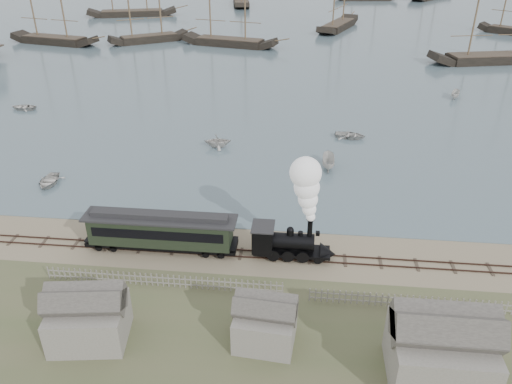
# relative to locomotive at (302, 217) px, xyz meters

# --- Properties ---
(ground) EXTENTS (600.00, 600.00, 0.00)m
(ground) POSITION_rel_locomotive_xyz_m (-4.14, 2.00, -4.14)
(ground) COLOR gray
(ground) RESTS_ON ground
(rail_track) EXTENTS (120.00, 1.80, 0.16)m
(rail_track) POSITION_rel_locomotive_xyz_m (-4.14, 0.00, -4.10)
(rail_track) COLOR #3B2720
(rail_track) RESTS_ON ground
(picket_fence_west) EXTENTS (19.00, 0.10, 1.20)m
(picket_fence_west) POSITION_rel_locomotive_xyz_m (-10.64, -5.00, -4.14)
(picket_fence_west) COLOR slate
(picket_fence_west) RESTS_ON ground
(picket_fence_east) EXTENTS (15.00, 0.10, 1.20)m
(picket_fence_east) POSITION_rel_locomotive_xyz_m (8.36, -5.50, -4.14)
(picket_fence_east) COLOR slate
(picket_fence_east) RESTS_ON ground
(shed_left) EXTENTS (5.00, 4.00, 4.10)m
(shed_left) POSITION_rel_locomotive_xyz_m (-14.14, -11.00, -4.14)
(shed_left) COLOR slate
(shed_left) RESTS_ON ground
(shed_mid) EXTENTS (4.00, 3.50, 3.60)m
(shed_mid) POSITION_rel_locomotive_xyz_m (-2.14, -10.00, -4.14)
(shed_mid) COLOR slate
(shed_mid) RESTS_ON ground
(shed_right) EXTENTS (6.00, 5.00, 5.10)m
(shed_right) POSITION_rel_locomotive_xyz_m (8.86, -12.00, -4.14)
(shed_right) COLOR slate
(shed_right) RESTS_ON ground
(locomotive) EXTENTS (7.18, 2.68, 8.96)m
(locomotive) POSITION_rel_locomotive_xyz_m (0.00, 0.00, 0.00)
(locomotive) COLOR black
(locomotive) RESTS_ON ground
(passenger_coach) EXTENTS (13.28, 2.56, 3.23)m
(passenger_coach) POSITION_rel_locomotive_xyz_m (-12.13, -0.00, -2.09)
(passenger_coach) COLOR black
(passenger_coach) RESTS_ON ground
(beached_dinghy) EXTENTS (3.90, 4.86, 0.89)m
(beached_dinghy) POSITION_rel_locomotive_xyz_m (-17.72, 2.58, -3.69)
(beached_dinghy) COLOR beige
(beached_dinghy) RESTS_ON ground
(rowboat_0) EXTENTS (4.14, 3.13, 0.81)m
(rowboat_0) POSITION_rel_locomotive_xyz_m (-27.89, 10.74, -3.68)
(rowboat_0) COLOR beige
(rowboat_0) RESTS_ON harbor_water
(rowboat_1) EXTENTS (3.39, 3.78, 1.78)m
(rowboat_1) POSITION_rel_locomotive_xyz_m (-11.15, 22.87, -3.19)
(rowboat_1) COLOR beige
(rowboat_1) RESTS_ON harbor_water
(rowboat_2) EXTENTS (3.84, 1.47, 1.48)m
(rowboat_2) POSITION_rel_locomotive_xyz_m (2.76, 18.12, -3.34)
(rowboat_2) COLOR beige
(rowboat_2) RESTS_ON harbor_water
(rowboat_3) EXTENTS (3.58, 4.52, 0.84)m
(rowboat_3) POSITION_rel_locomotive_xyz_m (5.91, 27.70, -3.66)
(rowboat_3) COLOR beige
(rowboat_3) RESTS_ON harbor_water
(rowboat_5) EXTENTS (3.41, 2.28, 1.23)m
(rowboat_5) POSITION_rel_locomotive_xyz_m (24.02, 46.87, -3.46)
(rowboat_5) COLOR beige
(rowboat_5) RESTS_ON harbor_water
(rowboat_6) EXTENTS (2.93, 3.98, 0.80)m
(rowboat_6) POSITION_rel_locomotive_xyz_m (-43.45, 34.16, -3.68)
(rowboat_6) COLOR beige
(rowboat_6) RESTS_ON harbor_water
(schooner_2) EXTENTS (23.02, 10.33, 20.00)m
(schooner_2) POSITION_rel_locomotive_xyz_m (-18.58, 81.94, 5.92)
(schooner_2) COLOR black
(schooner_2) RESTS_ON harbor_water
(schooner_4) EXTENTS (26.92, 11.88, 20.00)m
(schooner_4) POSITION_rel_locomotive_xyz_m (37.42, 72.08, 5.92)
(schooner_4) COLOR black
(schooner_4) RESTS_ON harbor_water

